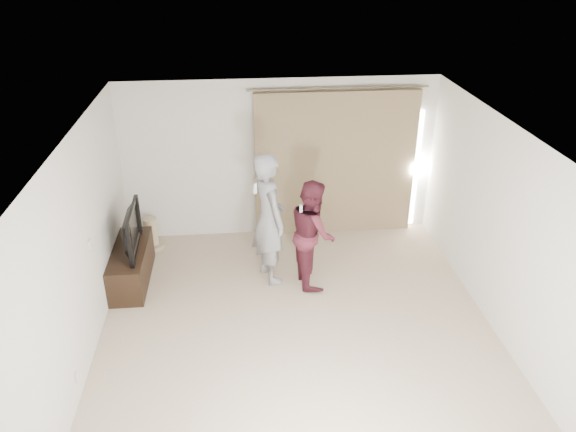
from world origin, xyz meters
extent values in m
plane|color=#C0A990|center=(0.00, 0.00, 0.00)|extent=(5.50, 5.50, 0.00)
cube|color=silver|center=(0.00, 2.75, 1.30)|extent=(5.00, 0.04, 2.60)
cube|color=silver|center=(-2.50, 0.00, 1.30)|extent=(0.04, 5.50, 2.60)
cube|color=silver|center=(-2.48, 0.40, 1.20)|extent=(0.02, 0.08, 0.12)
cube|color=silver|center=(-2.48, -0.90, 0.30)|extent=(0.02, 0.08, 0.12)
cube|color=white|center=(0.00, 0.00, 2.60)|extent=(5.00, 5.50, 0.01)
cube|color=#8D7D56|center=(0.90, 2.68, 1.20)|extent=(2.60, 0.10, 2.40)
cylinder|color=brown|center=(0.90, 2.68, 2.44)|extent=(2.80, 0.03, 0.03)
cube|color=white|center=(2.26, 2.72, 1.05)|extent=(0.08, 0.04, 2.00)
cube|color=black|center=(-2.27, 1.42, 0.26)|extent=(0.47, 1.37, 0.53)
imported|color=black|center=(-2.27, 1.42, 0.83)|extent=(0.17, 1.06, 0.61)
cylinder|color=tan|center=(-2.10, 2.39, 0.03)|extent=(0.39, 0.39, 0.06)
cylinder|color=tan|center=(-2.10, 2.39, 0.29)|extent=(0.22, 0.22, 0.45)
imported|color=gray|center=(-0.27, 1.33, 0.97)|extent=(0.68, 0.82, 1.94)
cube|color=silver|center=(-0.45, 1.23, 1.48)|extent=(0.04, 0.04, 0.14)
cube|color=silver|center=(-0.45, 1.45, 1.35)|extent=(0.05, 0.05, 0.09)
imported|color=#511C28|center=(0.33, 1.18, 0.79)|extent=(0.68, 0.83, 1.58)
cube|color=silver|center=(0.15, 1.08, 1.21)|extent=(0.04, 0.04, 0.14)
cube|color=silver|center=(0.15, 1.30, 1.10)|extent=(0.05, 0.05, 0.09)
camera|label=1|loc=(-0.68, -5.66, 4.54)|focal=35.00mm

